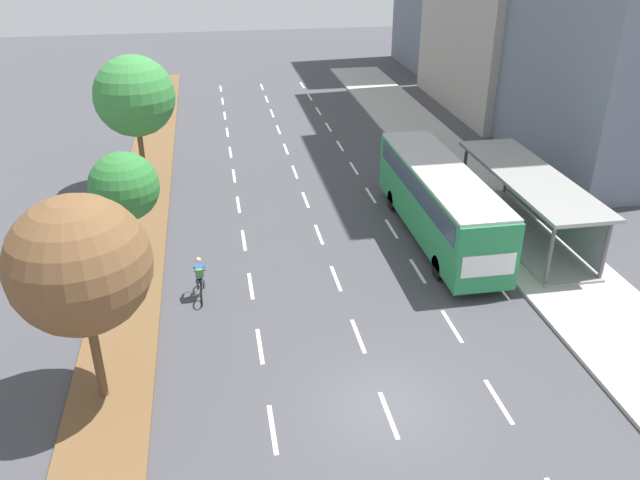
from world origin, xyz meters
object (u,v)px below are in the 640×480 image
object	(u,v)px
median_tree_second	(124,187)
median_tree_third	(134,96)
median_tree_nearest	(79,265)
bus	(439,197)
bus_shelter	(533,198)
cyclist	(200,280)

from	to	relation	value
median_tree_second	median_tree_third	distance (m)	8.81
median_tree_nearest	median_tree_second	bearing A→B (deg)	88.32
median_tree_nearest	median_tree_second	world-z (taller)	median_tree_nearest
bus	median_tree_second	xyz separation A→B (m)	(-13.49, -0.05, 1.45)
median_tree_nearest	bus_shelter	bearing A→B (deg)	24.69
bus	median_tree_nearest	xyz separation A→B (m)	(-13.74, -8.73, 2.64)
bus	cyclist	size ratio (longest dim) A/B	6.20
bus	median_tree_second	distance (m)	13.56
cyclist	median_tree_third	distance (m)	13.01
cyclist	median_tree_nearest	world-z (taller)	median_tree_nearest
bus_shelter	median_tree_nearest	bearing A→B (deg)	-155.31
bus_shelter	median_tree_second	distance (m)	17.84
bus_shelter	median_tree_nearest	size ratio (longest dim) A/B	1.51
median_tree_nearest	median_tree_third	distance (m)	17.37
bus	median_tree_third	size ratio (longest dim) A/B	1.62
bus_shelter	median_tree_second	xyz separation A→B (m)	(-17.76, 0.40, 1.64)
median_tree_nearest	median_tree_third	bearing A→B (deg)	89.43
bus_shelter	median_tree_third	bearing A→B (deg)	153.03
median_tree_third	median_tree_nearest	bearing A→B (deg)	-90.57
bus	median_tree_third	world-z (taller)	median_tree_third
median_tree_nearest	median_tree_second	distance (m)	8.77
bus_shelter	median_tree_second	world-z (taller)	median_tree_second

